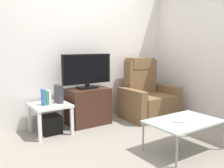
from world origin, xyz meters
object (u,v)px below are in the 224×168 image
at_px(side_table, 50,109).
at_px(book_rightmost, 49,97).
at_px(subwoofer_box, 51,124).
at_px(recliner_armchair, 147,97).
at_px(book_middle, 46,98).
at_px(book_leftmost, 43,97).
at_px(coffee_table, 184,122).
at_px(cell_phone, 179,122).
at_px(television, 87,70).
at_px(tv_stand, 88,106).
at_px(game_console, 59,94).

height_order(side_table, book_rightmost, book_rightmost).
distance_m(subwoofer_box, book_rightmost, 0.42).
height_order(recliner_armchair, book_rightmost, recliner_armchair).
bearing_deg(book_middle, book_leftmost, 180.00).
distance_m(recliner_armchair, book_rightmost, 1.83).
xyz_separation_m(book_rightmost, coffee_table, (1.18, -1.49, -0.19)).
bearing_deg(book_middle, book_rightmost, 0.00).
bearing_deg(recliner_armchair, cell_phone, -123.90).
bearing_deg(book_middle, subwoofer_box, 19.26).
xyz_separation_m(recliner_armchair, cell_phone, (-0.74, -1.39, 0.02)).
bearing_deg(book_middle, side_table, 19.26).
relative_size(subwoofer_box, coffee_table, 0.30).
bearing_deg(subwoofer_box, cell_phone, -55.25).
distance_m(recliner_armchair, side_table, 1.81).
relative_size(television, book_rightmost, 4.11).
height_order(subwoofer_box, cell_phone, cell_phone).
bearing_deg(book_middle, television, 9.79).
relative_size(book_rightmost, cell_phone, 1.41).
bearing_deg(recliner_armchair, tv_stand, 162.99).
distance_m(book_leftmost, book_rightmost, 0.08).
relative_size(side_table, subwoofer_box, 1.98).
bearing_deg(tv_stand, side_table, -172.59).
distance_m(recliner_armchair, subwoofer_box, 1.82).
distance_m(book_leftmost, cell_phone, 1.90).
bearing_deg(subwoofer_box, book_rightmost, -136.21).
distance_m(television, game_console, 0.63).
bearing_deg(book_rightmost, book_middle, 180.00).
bearing_deg(coffee_table, television, 106.23).
height_order(television, book_rightmost, television).
bearing_deg(book_rightmost, coffee_table, -51.71).
bearing_deg(coffee_table, game_console, 123.62).
bearing_deg(book_leftmost, tv_stand, 7.91).
bearing_deg(book_middle, recliner_armchair, -3.51).
bearing_deg(recliner_armchair, game_console, 169.34).
relative_size(tv_stand, subwoofer_box, 2.48).
xyz_separation_m(recliner_armchair, book_leftmost, (-1.90, 0.11, 0.19)).
bearing_deg(television, game_console, -169.71).
bearing_deg(book_leftmost, book_middle, 0.00).
height_order(television, side_table, television).
distance_m(tv_stand, game_console, 0.61).
xyz_separation_m(television, coffee_table, (0.47, -1.62, -0.54)).
relative_size(tv_stand, cell_phone, 4.51).
relative_size(subwoofer_box, book_middle, 1.33).
bearing_deg(subwoofer_box, book_middle, -160.74).
bearing_deg(side_table, tv_stand, 7.41).
relative_size(tv_stand, book_leftmost, 2.91).
xyz_separation_m(television, game_console, (-0.54, -0.10, -0.32)).
bearing_deg(game_console, book_leftmost, -173.02).
bearing_deg(book_middle, game_console, 8.44).
relative_size(tv_stand, television, 0.78).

